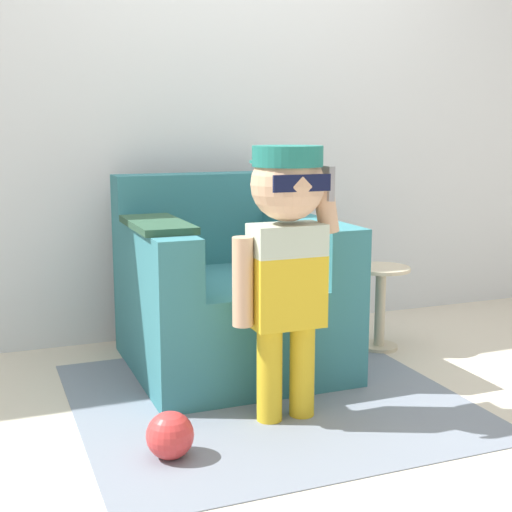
{
  "coord_description": "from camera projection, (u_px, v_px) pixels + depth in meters",
  "views": [
    {
      "loc": [
        -1.3,
        -2.87,
        1.13
      ],
      "look_at": [
        -0.22,
        -0.13,
        0.59
      ],
      "focal_mm": 50.0,
      "sensor_mm": 36.0,
      "label": 1
    }
  ],
  "objects": [
    {
      "name": "rug",
      "position": [
        267.0,
        399.0,
        2.99
      ],
      "size": [
        1.56,
        1.5,
        0.01
      ],
      "color": "gray",
      "rests_on": "ground_plane"
    },
    {
      "name": "armchair",
      "position": [
        228.0,
        296.0,
        3.38
      ],
      "size": [
        0.94,
        0.97,
        0.9
      ],
      "color": "teal",
      "rests_on": "ground_plane"
    },
    {
      "name": "person_child",
      "position": [
        286.0,
        241.0,
        2.68
      ],
      "size": [
        0.43,
        0.33,
        1.06
      ],
      "color": "gold",
      "rests_on": "ground_plane"
    },
    {
      "name": "wall_back",
      "position": [
        228.0,
        94.0,
        3.84
      ],
      "size": [
        10.0,
        0.05,
        2.6
      ],
      "color": "silver",
      "rests_on": "ground_plane"
    },
    {
      "name": "side_table",
      "position": [
        380.0,
        299.0,
        3.63
      ],
      "size": [
        0.29,
        0.29,
        0.43
      ],
      "color": "beige",
      "rests_on": "ground_plane"
    },
    {
      "name": "ground_plane",
      "position": [
        290.0,
        374.0,
        3.3
      ],
      "size": [
        10.0,
        10.0,
        0.0
      ],
      "primitive_type": "plane",
      "color": "beige"
    },
    {
      "name": "toy_ball",
      "position": [
        170.0,
        435.0,
        2.45
      ],
      "size": [
        0.17,
        0.17,
        0.17
      ],
      "color": "#D13838",
      "rests_on": "ground_plane"
    }
  ]
}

